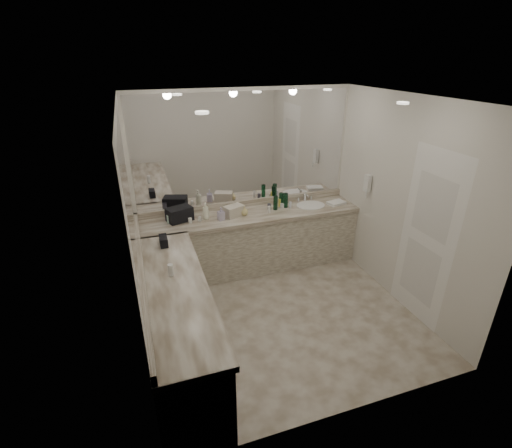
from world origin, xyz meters
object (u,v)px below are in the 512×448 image
object	(u,v)px
cream_cosmetic_case	(234,211)
soap_bottle_b	(221,214)
soap_bottle_a	(206,211)
black_toiletry_bag	(180,214)
soap_bottle_c	(244,210)
wall_phone	(367,183)
hand_towel	(336,203)
sink	(311,206)

from	to	relation	value
cream_cosmetic_case	soap_bottle_b	xyz separation A→B (m)	(-0.20, -0.08, 0.02)
cream_cosmetic_case	soap_bottle_a	distance (m)	0.40
black_toiletry_bag	soap_bottle_c	distance (m)	0.90
soap_bottle_a	black_toiletry_bag	bearing A→B (deg)	172.48
wall_phone	soap_bottle_a	distance (m)	2.30
wall_phone	hand_towel	bearing A→B (deg)	115.94
soap_bottle_b	soap_bottle_c	xyz separation A→B (m)	(0.35, 0.06, -0.02)
sink	soap_bottle_c	xyz separation A→B (m)	(-1.07, -0.03, 0.08)
hand_towel	soap_bottle_c	world-z (taller)	soap_bottle_c
cream_cosmetic_case	black_toiletry_bag	bearing A→B (deg)	151.96
sink	hand_towel	size ratio (longest dim) A/B	1.70
sink	soap_bottle_a	world-z (taller)	soap_bottle_a
soap_bottle_b	wall_phone	bearing A→B (deg)	-11.60
soap_bottle_a	soap_bottle_c	xyz separation A→B (m)	(0.54, -0.05, -0.05)
soap_bottle_a	wall_phone	bearing A→B (deg)	-13.30
sink	black_toiletry_bag	world-z (taller)	black_toiletry_bag
soap_bottle_b	soap_bottle_c	size ratio (longest dim) A/B	1.26
black_toiletry_bag	soap_bottle_a	xyz separation A→B (m)	(0.35, -0.05, 0.02)
soap_bottle_a	soap_bottle_c	size ratio (longest dim) A/B	1.61
sink	cream_cosmetic_case	xyz separation A→B (m)	(-1.21, -0.01, 0.08)
black_toiletry_bag	soap_bottle_b	bearing A→B (deg)	-15.85
cream_cosmetic_case	soap_bottle_a	world-z (taller)	soap_bottle_a
soap_bottle_a	soap_bottle_b	world-z (taller)	soap_bottle_a
wall_phone	hand_towel	xyz separation A→B (m)	(-0.21, 0.42, -0.43)
wall_phone	cream_cosmetic_case	size ratio (longest dim) A/B	0.88
cream_cosmetic_case	soap_bottle_c	world-z (taller)	cream_cosmetic_case
cream_cosmetic_case	soap_bottle_b	bearing A→B (deg)	178.73
black_toiletry_bag	cream_cosmetic_case	xyz separation A→B (m)	(0.75, -0.08, -0.02)
black_toiletry_bag	hand_towel	size ratio (longest dim) A/B	1.30
cream_cosmetic_case	soap_bottle_a	bearing A→B (deg)	153.43
sink	soap_bottle_a	xyz separation A→B (m)	(-1.61, 0.02, 0.12)
black_toiletry_bag	sink	bearing A→B (deg)	-2.03
wall_phone	hand_towel	distance (m)	0.64
black_toiletry_bag	cream_cosmetic_case	world-z (taller)	black_toiletry_bag
wall_phone	hand_towel	size ratio (longest dim) A/B	0.93
sink	cream_cosmetic_case	bearing A→B (deg)	-179.64
soap_bottle_a	sink	bearing A→B (deg)	-0.82
sink	wall_phone	distance (m)	0.91
black_toiletry_bag	soap_bottle_c	size ratio (longest dim) A/B	2.26
sink	hand_towel	bearing A→B (deg)	-10.75
hand_towel	soap_bottle_a	world-z (taller)	soap_bottle_a
sink	soap_bottle_b	world-z (taller)	soap_bottle_b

